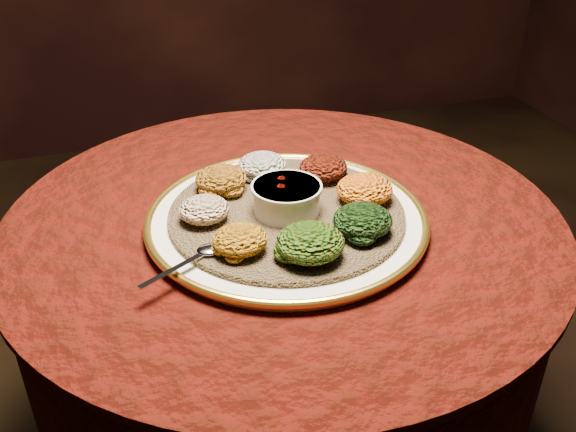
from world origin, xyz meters
name	(u,v)px	position (x,y,z in m)	size (l,w,h in m)	color
table	(284,296)	(0.00, 0.00, 0.55)	(0.96, 0.96, 0.73)	black
platter	(287,219)	(-0.01, -0.04, 0.75)	(0.53, 0.53, 0.02)	white
injera	(287,214)	(-0.01, -0.04, 0.76)	(0.39, 0.39, 0.01)	olive
stew_bowl	(287,196)	(-0.01, -0.04, 0.79)	(0.12, 0.12, 0.05)	silver
spoon	(205,252)	(-0.16, -0.12, 0.77)	(0.14, 0.08, 0.01)	silver
portion_ayib	(262,165)	(-0.01, 0.10, 0.78)	(0.09, 0.08, 0.04)	beige
portion_kitfo	(323,167)	(0.09, 0.05, 0.78)	(0.09, 0.08, 0.04)	black
portion_tikil	(365,189)	(0.13, -0.05, 0.78)	(0.10, 0.09, 0.05)	#BC850F
portion_gomen	(363,220)	(0.09, -0.14, 0.78)	(0.09, 0.09, 0.05)	black
portion_mixveg	(310,243)	(-0.01, -0.17, 0.79)	(0.10, 0.10, 0.05)	#AD450B
portion_kik	(240,240)	(-0.11, -0.13, 0.78)	(0.08, 0.08, 0.04)	#BB7310
portion_timatim	(204,210)	(-0.14, -0.02, 0.78)	(0.08, 0.08, 0.04)	maroon
portion_shiro	(221,179)	(-0.09, 0.07, 0.78)	(0.09, 0.09, 0.04)	#A15C13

